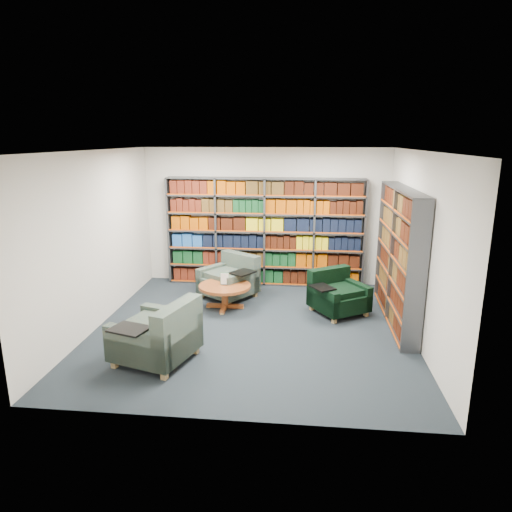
# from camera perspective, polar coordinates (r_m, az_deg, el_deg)

# --- Properties ---
(room_shell) EXTENTS (5.02, 5.02, 2.82)m
(room_shell) POSITION_cam_1_polar(r_m,az_deg,el_deg) (7.02, -0.51, 1.54)
(room_shell) COLOR black
(room_shell) RESTS_ON ground
(bookshelf_back) EXTENTS (4.00, 0.28, 2.20)m
(bookshelf_back) POSITION_cam_1_polar(r_m,az_deg,el_deg) (9.36, 1.11, 2.95)
(bookshelf_back) COLOR #47494F
(bookshelf_back) RESTS_ON ground
(bookshelf_right) EXTENTS (0.28, 2.50, 2.20)m
(bookshelf_right) POSITION_cam_1_polar(r_m,az_deg,el_deg) (7.79, 17.39, -0.11)
(bookshelf_right) COLOR #47494F
(bookshelf_right) RESTS_ON ground
(chair_teal_left) EXTENTS (1.23, 1.23, 0.81)m
(chair_teal_left) POSITION_cam_1_polar(r_m,az_deg,el_deg) (8.81, -3.07, -3.01)
(chair_teal_left) COLOR #072330
(chair_teal_left) RESTS_ON ground
(chair_green_right) EXTENTS (1.13, 1.13, 0.74)m
(chair_green_right) POSITION_cam_1_polar(r_m,az_deg,el_deg) (8.15, 9.97, -4.88)
(chair_green_right) COLOR black
(chair_green_right) RESTS_ON ground
(chair_teal_front) EXTENTS (1.19, 1.26, 0.87)m
(chair_teal_front) POSITION_cam_1_polar(r_m,az_deg,el_deg) (6.41, -11.80, -9.97)
(chair_teal_front) COLOR #072330
(chair_teal_front) RESTS_ON ground
(coffee_table) EXTENTS (0.93, 0.93, 0.65)m
(coffee_table) POSITION_cam_1_polar(r_m,az_deg,el_deg) (8.20, -3.91, -4.22)
(coffee_table) COLOR #994A1E
(coffee_table) RESTS_ON ground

